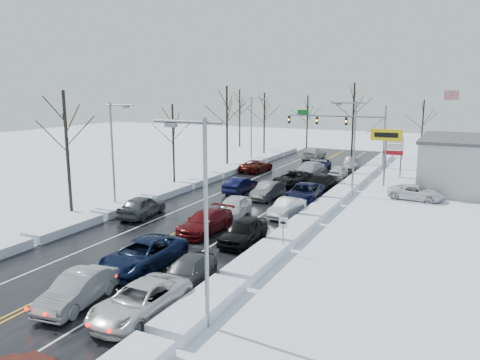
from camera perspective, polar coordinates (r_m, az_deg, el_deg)
The scene contains 44 objects.
ground at distance 39.85m, azimuth -1.78°, elevation -3.63°, with size 160.00×160.00×0.00m, color white.
road_surface at distance 41.57m, azimuth -0.50°, elevation -2.99°, with size 14.00×84.00×0.01m, color black.
snow_bank_left at distance 45.36m, azimuth -9.15°, elevation -1.94°, with size 1.88×72.00×0.63m, color white.
snow_bank_right at distance 38.92m, azimuth 9.61°, elevation -4.14°, with size 1.88×72.00×0.63m, color white.
traffic_signal_mast at distance 63.96m, azimuth 12.76°, elevation 6.66°, with size 13.28×0.39×8.00m.
tires_plus_sign at distance 50.94m, azimuth 17.39°, elevation 4.81°, with size 3.20×0.34×6.00m.
used_vehicles_sign at distance 57.04m, azimuth 18.21°, elevation 3.69°, with size 2.20×0.22×4.65m.
speed_limit_sign at distance 29.14m, azimuth 5.29°, elevation -5.90°, with size 0.55×0.09×2.35m.
flagpole at distance 64.35m, azimuth 23.47°, elevation 6.45°, with size 1.87×1.20×10.00m.
streetlight_se at distance 19.38m, azimuth -4.70°, elevation -3.33°, with size 3.20×0.25×9.00m.
streetlight_ne at distance 45.43m, azimuth 13.52°, elevation 4.71°, with size 3.20×0.25×9.00m.
streetlight_sw at distance 40.20m, azimuth -15.09°, elevation 3.84°, with size 3.20×0.25×9.00m.
streetlight_nw at distance 63.94m, azimuth 1.56°, elevation 6.78°, with size 3.20×0.25×9.00m.
tree_left_b at distance 40.79m, azimuth -20.49°, elevation 5.99°, with size 4.00×4.00×10.00m.
tree_left_c at distance 50.97m, azimuth -8.18°, elevation 6.28°, with size 3.40×3.40×8.50m.
tree_left_d at distance 63.29m, azimuth -1.61°, elevation 8.57°, with size 4.20×4.20×10.50m.
tree_left_e at distance 74.01m, azimuth 2.99°, elevation 8.38°, with size 3.80×3.80×9.50m.
tree_far_a at distance 82.43m, azimuth -0.04°, elevation 8.92°, with size 4.00×4.00×10.00m.
tree_far_b at distance 78.94m, azimuth 8.23°, elevation 8.20°, with size 3.60×3.60×9.00m.
tree_far_c at distance 74.89m, azimuth 13.70°, elevation 8.92°, with size 4.40×4.40×11.00m.
tree_far_d at distance 75.00m, azimuth 21.42°, elevation 7.14°, with size 3.40×3.40×8.50m.
queued_car_1 at distance 24.30m, azimuth -19.08°, elevation -14.18°, with size 1.63×4.68×1.54m, color #919498.
queued_car_2 at distance 27.82m, azimuth -11.67°, elevation -10.49°, with size 2.76×6.00×1.67m, color black.
queued_car_3 at distance 33.73m, azimuth -4.24°, elevation -6.40°, with size 2.20×5.42×1.57m, color #500A0E.
queued_car_4 at distance 37.59m, azimuth -0.80°, elevation -4.53°, with size 1.97×4.90×1.67m, color silver.
queued_car_5 at distance 43.81m, azimuth 3.40°, elevation -2.28°, with size 1.65×4.72×1.56m, color #393B3D.
queued_car_6 at distance 49.76m, azimuth 6.39°, elevation -0.71°, with size 2.62×5.68×1.58m, color black.
queued_car_7 at distance 55.08m, azimuth 8.40°, elevation 0.39°, with size 2.37×5.83×1.69m, color #ACAFB4.
queued_car_8 at distance 59.70m, azimuth 9.87°, elevation 1.17°, with size 1.72×4.29×1.46m, color black.
queued_car_10 at distance 22.49m, azimuth -12.00°, elevation -15.93°, with size 2.49×5.39×1.50m, color silver.
queued_car_11 at distance 25.42m, azimuth -6.41°, elevation -12.45°, with size 1.89×4.66×1.35m, color #3B3D40.
queued_car_12 at distance 31.45m, azimuth 0.42°, elevation -7.68°, with size 1.97×4.89×1.67m, color black.
queued_car_13 at distance 37.93m, azimuth 5.70°, elevation -4.44°, with size 1.54×4.40×1.45m, color #9EA0A5.
queued_car_14 at distance 42.85m, azimuth 7.79°, elevation -2.67°, with size 2.78×6.02×1.67m, color black.
queued_car_15 at distance 47.63m, azimuth 9.71°, elevation -1.34°, with size 2.25×5.53×1.61m, color black.
queued_car_16 at distance 54.60m, azimuth 11.80°, elevation 0.18°, with size 1.71×4.25×1.45m, color silver.
queued_car_17 at distance 60.90m, azimuth 13.46°, elevation 1.22°, with size 1.69×4.86×1.60m, color #414446.
oncoming_car_0 at distance 46.30m, azimuth 0.02°, elevation -1.53°, with size 1.63×4.68×1.54m, color black.
oncoming_car_1 at distance 57.90m, azimuth 1.99°, elevation 1.02°, with size 2.45×5.32×1.48m, color #450C09.
oncoming_car_2 at distance 69.13m, azimuth 8.94°, elevation 2.54°, with size 2.41×5.92×1.72m, color silver.
oncoming_car_3 at distance 38.59m, azimuth -11.82°, elevation -4.36°, with size 2.02×5.02×1.71m, color #45474A.
parked_car_0 at distance 46.27m, azimuth 20.59°, elevation -2.26°, with size 2.28×4.94×1.37m, color white.
parked_car_1 at distance 52.08m, azimuth 24.36°, elevation -1.11°, with size 2.41×5.92×1.72m, color black.
parked_car_2 at distance 57.76m, azimuth 22.60°, elevation 0.14°, with size 1.69×4.19×1.43m, color black.
Camera 1 is at (17.86, -34.15, 10.13)m, focal length 35.00 mm.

